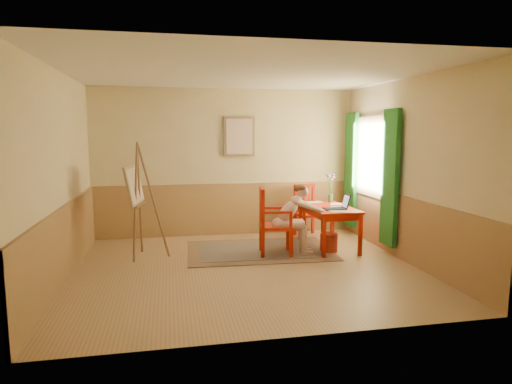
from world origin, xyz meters
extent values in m
cube|color=tan|center=(0.00, 0.00, -0.01)|extent=(5.00, 4.50, 0.02)
cube|color=white|center=(0.00, 0.00, 2.81)|extent=(5.00, 4.50, 0.02)
cube|color=#D0B97F|center=(0.00, 2.26, 1.40)|extent=(5.00, 0.02, 2.80)
cube|color=#D0B97F|center=(0.00, -2.26, 1.40)|extent=(5.00, 0.02, 2.80)
cube|color=#D0B97F|center=(-2.51, 0.00, 1.40)|extent=(0.02, 4.50, 2.80)
cube|color=#D0B97F|center=(2.51, 0.00, 1.40)|extent=(0.02, 4.50, 2.80)
cube|color=#B0824A|center=(0.00, 2.23, 0.50)|extent=(5.00, 0.04, 1.00)
cube|color=#B0824A|center=(-2.48, 0.00, 0.50)|extent=(0.04, 4.50, 1.00)
cube|color=#B0824A|center=(2.48, 0.00, 0.50)|extent=(0.04, 4.50, 1.00)
cube|color=white|center=(2.47, 1.10, 1.55)|extent=(0.02, 1.00, 1.30)
cube|color=#92744E|center=(2.45, 1.10, 1.55)|extent=(0.03, 1.12, 1.42)
cube|color=#218131|center=(2.40, 0.32, 1.25)|extent=(0.08, 0.45, 2.20)
cube|color=#218131|center=(2.40, 1.88, 1.25)|extent=(0.08, 0.45, 2.20)
cube|color=#92744E|center=(0.25, 2.21, 1.90)|extent=(0.60, 0.04, 0.76)
cube|color=beige|center=(0.25, 2.19, 1.90)|extent=(0.50, 0.02, 0.66)
cube|color=#8C7251|center=(0.38, 0.90, 0.01)|extent=(2.47, 1.70, 0.01)
cube|color=black|center=(0.38, 0.90, 0.01)|extent=(2.05, 1.29, 0.01)
cube|color=red|center=(1.57, 0.84, 0.70)|extent=(0.77, 1.23, 0.04)
cube|color=red|center=(1.57, 0.84, 0.63)|extent=(0.67, 1.13, 0.10)
cube|color=red|center=(1.29, 0.27, 0.34)|extent=(0.06, 0.06, 0.68)
cube|color=red|center=(1.91, 0.30, 0.34)|extent=(0.06, 0.06, 0.68)
cube|color=red|center=(1.24, 1.37, 0.34)|extent=(0.06, 0.06, 0.68)
cube|color=red|center=(1.86, 1.40, 0.34)|extent=(0.06, 0.06, 0.68)
cube|color=red|center=(0.59, 0.62, 0.47)|extent=(0.57, 0.55, 0.05)
cube|color=red|center=(0.34, 0.44, 0.22)|extent=(0.06, 0.06, 0.45)
cube|color=red|center=(0.78, 0.37, 0.22)|extent=(0.06, 0.06, 0.45)
cube|color=red|center=(0.40, 0.86, 0.22)|extent=(0.06, 0.06, 0.45)
cube|color=red|center=(0.84, 0.80, 0.22)|extent=(0.06, 0.06, 0.45)
cube|color=red|center=(0.34, 0.44, 0.80)|extent=(0.06, 0.06, 0.60)
cube|color=red|center=(0.40, 0.86, 0.80)|extent=(0.06, 0.06, 0.60)
cube|color=red|center=(0.37, 0.65, 1.07)|extent=(0.12, 0.49, 0.07)
cube|color=red|center=(0.35, 0.54, 0.78)|extent=(0.04, 0.05, 0.49)
cube|color=red|center=(0.37, 0.65, 0.78)|extent=(0.04, 0.05, 0.49)
cube|color=red|center=(0.38, 0.76, 0.78)|extent=(0.04, 0.05, 0.49)
cube|color=red|center=(0.56, 0.41, 0.74)|extent=(0.45, 0.11, 0.04)
cube|color=red|center=(0.77, 0.38, 0.62)|extent=(0.05, 0.05, 0.24)
cube|color=red|center=(0.62, 0.83, 0.74)|extent=(0.45, 0.11, 0.04)
cube|color=red|center=(0.83, 0.80, 0.62)|extent=(0.05, 0.05, 0.24)
cube|color=red|center=(1.52, 1.75, 0.42)|extent=(0.50, 0.52, 0.04)
cube|color=red|center=(1.29, 1.92, 0.20)|extent=(0.06, 0.06, 0.40)
cube|color=red|center=(1.36, 1.52, 0.20)|extent=(0.06, 0.06, 0.40)
cube|color=red|center=(1.67, 1.98, 0.20)|extent=(0.06, 0.06, 0.40)
cube|color=red|center=(1.74, 1.58, 0.20)|extent=(0.06, 0.06, 0.40)
cube|color=red|center=(1.29, 1.92, 0.72)|extent=(0.06, 0.06, 0.54)
cube|color=red|center=(1.67, 1.98, 0.72)|extent=(0.06, 0.06, 0.54)
cube|color=red|center=(1.48, 1.95, 0.96)|extent=(0.44, 0.12, 0.06)
cube|color=red|center=(1.39, 1.94, 0.70)|extent=(0.05, 0.04, 0.45)
cube|color=red|center=(1.48, 1.95, 0.70)|extent=(0.05, 0.04, 0.45)
cube|color=red|center=(1.58, 1.97, 0.70)|extent=(0.05, 0.04, 0.45)
cube|color=red|center=(1.33, 1.72, 0.66)|extent=(0.10, 0.41, 0.03)
cube|color=red|center=(1.36, 1.53, 0.55)|extent=(0.05, 0.05, 0.22)
cube|color=red|center=(1.71, 1.78, 0.66)|extent=(0.10, 0.41, 0.03)
cube|color=red|center=(1.74, 1.59, 0.55)|extent=(0.05, 0.05, 0.22)
ellipsoid|color=beige|center=(0.65, 0.62, 0.51)|extent=(0.30, 0.36, 0.21)
cylinder|color=beige|center=(0.83, 0.51, 0.50)|extent=(0.42, 0.20, 0.14)
cylinder|color=beige|center=(0.85, 0.67, 0.50)|extent=(0.42, 0.20, 0.14)
cylinder|color=beige|center=(1.02, 0.48, 0.26)|extent=(0.12, 0.12, 0.46)
cylinder|color=beige|center=(1.04, 0.64, 0.26)|extent=(0.12, 0.12, 0.46)
cube|color=beige|center=(1.08, 0.47, 0.03)|extent=(0.20, 0.11, 0.07)
cube|color=beige|center=(1.10, 0.64, 0.03)|extent=(0.20, 0.11, 0.07)
ellipsoid|color=beige|center=(0.79, 0.60, 0.71)|extent=(0.48, 0.33, 0.48)
ellipsoid|color=beige|center=(0.92, 0.58, 0.89)|extent=(0.22, 0.30, 0.16)
sphere|color=beige|center=(1.02, 0.57, 1.04)|extent=(0.21, 0.21, 0.18)
ellipsoid|color=brown|center=(1.00, 0.57, 1.09)|extent=(0.20, 0.20, 0.13)
sphere|color=brown|center=(0.93, 0.58, 1.08)|extent=(0.11, 0.11, 0.10)
cylinder|color=beige|center=(0.99, 0.43, 0.84)|extent=(0.21, 0.13, 0.14)
cylinder|color=beige|center=(1.19, 0.42, 0.76)|extent=(0.27, 0.09, 0.16)
sphere|color=beige|center=(1.07, 0.41, 0.81)|extent=(0.09, 0.09, 0.08)
sphere|color=beige|center=(1.32, 0.43, 0.72)|extent=(0.08, 0.08, 0.07)
cylinder|color=beige|center=(1.03, 0.70, 0.84)|extent=(0.20, 0.09, 0.14)
cylinder|color=beige|center=(1.23, 0.65, 0.76)|extent=(0.28, 0.16, 0.16)
sphere|color=beige|center=(1.11, 0.70, 0.81)|extent=(0.09, 0.09, 0.08)
sphere|color=beige|center=(1.34, 0.61, 0.72)|extent=(0.08, 0.08, 0.07)
cube|color=#1E2338|center=(1.58, 0.61, 0.73)|extent=(0.35, 0.26, 0.02)
cube|color=#2D3342|center=(1.58, 0.61, 0.73)|extent=(0.31, 0.20, 0.00)
cube|color=#1E2338|center=(1.78, 0.60, 0.85)|extent=(0.08, 0.25, 0.23)
cube|color=#99BFF2|center=(1.77, 0.60, 0.85)|extent=(0.06, 0.20, 0.19)
cube|color=white|center=(1.58, 0.42, 0.72)|extent=(0.29, 0.21, 0.00)
cube|color=white|center=(1.85, 1.08, 0.72)|extent=(0.34, 0.29, 0.00)
cube|color=white|center=(1.50, 1.38, 0.72)|extent=(0.31, 0.23, 0.00)
cube|color=white|center=(1.71, 0.75, 0.72)|extent=(0.35, 0.32, 0.00)
cylinder|color=#3F724C|center=(1.78, 1.33, 0.79)|extent=(0.10, 0.10, 0.14)
cylinder|color=#3F7233|center=(1.77, 1.39, 1.03)|extent=(0.04, 0.12, 0.37)
sphere|color=#728CD8|center=(1.75, 1.44, 1.21)|extent=(0.07, 0.07, 0.06)
cylinder|color=#3F7233|center=(1.75, 1.30, 1.04)|extent=(0.07, 0.07, 0.39)
sphere|color=pink|center=(1.73, 1.27, 1.23)|extent=(0.05, 0.05, 0.04)
cylinder|color=#3F7233|center=(1.79, 1.34, 0.98)|extent=(0.03, 0.04, 0.29)
sphere|color=pink|center=(1.80, 1.36, 1.13)|extent=(0.05, 0.05, 0.05)
cylinder|color=#3F7233|center=(1.75, 1.28, 1.02)|extent=(0.08, 0.10, 0.36)
sphere|color=#728CD8|center=(1.71, 1.24, 1.20)|extent=(0.06, 0.06, 0.05)
cylinder|color=#3F7233|center=(1.82, 1.36, 1.00)|extent=(0.09, 0.07, 0.32)
sphere|color=pink|center=(1.86, 1.39, 1.16)|extent=(0.05, 0.05, 0.05)
cylinder|color=#3F7233|center=(1.80, 1.35, 1.00)|extent=(0.05, 0.04, 0.33)
sphere|color=pink|center=(1.83, 1.36, 1.17)|extent=(0.05, 0.05, 0.04)
cylinder|color=#3F7233|center=(1.82, 1.37, 1.03)|extent=(0.09, 0.08, 0.37)
sphere|color=#728CD8|center=(1.86, 1.40, 1.21)|extent=(0.05, 0.05, 0.04)
cylinder|color=#BE3A23|center=(1.51, 0.63, 0.16)|extent=(0.39, 0.39, 0.31)
cylinder|color=olive|center=(-1.60, 0.79, 0.92)|extent=(0.14, 0.33, 1.84)
cylinder|color=olive|center=(-1.56, 1.08, 0.92)|extent=(0.04, 0.34, 1.84)
cylinder|color=olive|center=(-1.33, 0.89, 0.92)|extent=(0.48, 0.11, 1.84)
cylinder|color=olive|center=(-1.60, 0.94, 0.84)|extent=(0.11, 0.51, 0.03)
cube|color=olive|center=(-1.55, 0.93, 0.84)|extent=(0.14, 0.56, 0.03)
cube|color=#92744E|center=(-1.63, 0.94, 1.16)|extent=(0.26, 0.82, 0.61)
cube|color=beige|center=(-1.61, 0.94, 1.16)|extent=(0.21, 0.74, 0.53)
camera|label=1|loc=(-1.08, -6.16, 1.98)|focal=30.91mm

